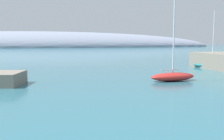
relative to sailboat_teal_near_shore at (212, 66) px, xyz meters
name	(u,v)px	position (x,y,z in m)	size (l,w,h in m)	color
distant_ridge	(34,47)	(-45.32, 170.11, -0.53)	(297.05, 62.27, 24.59)	gray
sailboat_teal_near_shore	(212,66)	(0.00, 0.00, 0.00)	(4.90, 8.02, 10.14)	#1E6B70
sailboat_red_mid_mooring	(173,76)	(-13.09, -11.86, 0.09)	(5.95, 2.51, 10.13)	red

